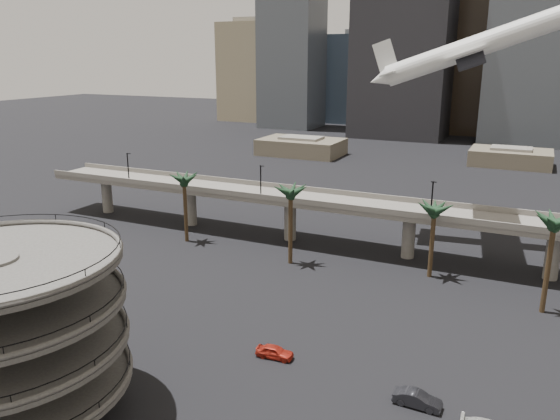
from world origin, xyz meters
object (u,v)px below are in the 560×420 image
at_px(overpass, 347,208).
at_px(car_b, 417,399).
at_px(airborne_jet, 470,49).
at_px(car_a, 275,352).
at_px(parking_ramp, 2,325).

bearing_deg(overpass, car_b, -62.72).
relative_size(airborne_jet, car_a, 8.06).
distance_m(parking_ramp, car_a, 28.29).
distance_m(overpass, car_b, 46.45).
xyz_separation_m(overpass, car_b, (21.08, -40.87, -6.56)).
distance_m(car_a, car_b, 16.69).
bearing_deg(parking_ramp, car_a, 49.16).
height_order(airborne_jet, car_a, airborne_jet).
height_order(parking_ramp, car_a, parking_ramp).
height_order(car_a, car_b, car_b).
xyz_separation_m(parking_ramp, car_a, (17.52, 20.27, -9.09)).
xyz_separation_m(airborne_jet, car_a, (-12.11, -51.51, -33.49)).
bearing_deg(car_b, parking_ramp, 119.50).
relative_size(airborne_jet, car_b, 7.39).
height_order(parking_ramp, overpass, parking_ramp).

